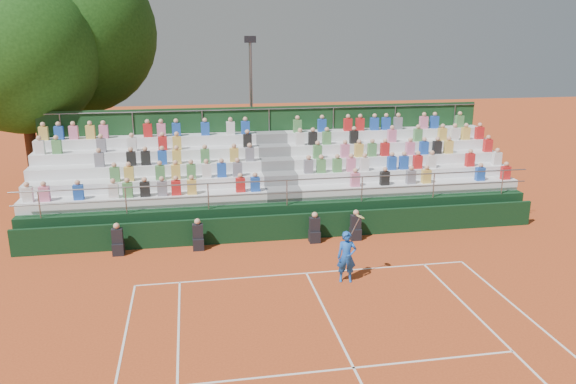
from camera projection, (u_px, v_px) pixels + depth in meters
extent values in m
plane|color=#BF4A1F|center=(306.00, 273.00, 18.48)|extent=(90.00, 90.00, 0.00)
cube|color=white|center=(306.00, 273.00, 18.48)|extent=(11.00, 0.06, 0.01)
cube|color=white|center=(330.00, 321.00, 15.45)|extent=(0.06, 6.40, 0.01)
cube|color=white|center=(354.00, 368.00, 13.28)|extent=(8.22, 0.06, 0.01)
cube|color=black|center=(289.00, 227.00, 21.37)|extent=(20.00, 0.15, 1.00)
cube|color=black|center=(118.00, 249.00, 19.98)|extent=(0.40, 0.40, 0.44)
cube|color=black|center=(117.00, 236.00, 19.85)|extent=(0.38, 0.25, 0.55)
sphere|color=tan|center=(116.00, 226.00, 19.74)|extent=(0.22, 0.22, 0.22)
cube|color=black|center=(198.00, 244.00, 20.45)|extent=(0.40, 0.40, 0.44)
cube|color=black|center=(198.00, 231.00, 20.31)|extent=(0.38, 0.25, 0.55)
sphere|color=tan|center=(197.00, 221.00, 20.21)|extent=(0.22, 0.22, 0.22)
cube|color=black|center=(314.00, 236.00, 21.17)|extent=(0.40, 0.40, 0.44)
cube|color=black|center=(315.00, 224.00, 21.04)|extent=(0.38, 0.25, 0.55)
sphere|color=tan|center=(315.00, 215.00, 20.93)|extent=(0.22, 0.22, 0.22)
cube|color=black|center=(355.00, 234.00, 21.44)|extent=(0.40, 0.40, 0.44)
cube|color=black|center=(356.00, 222.00, 21.30)|extent=(0.38, 0.25, 0.55)
sphere|color=tan|center=(356.00, 213.00, 21.20)|extent=(0.22, 0.22, 0.22)
cube|color=black|center=(277.00, 201.00, 24.28)|extent=(20.00, 5.20, 1.20)
cube|color=silver|center=(146.00, 200.00, 21.58)|extent=(9.30, 0.85, 0.42)
cube|color=silver|center=(410.00, 188.00, 23.36)|extent=(9.30, 0.85, 0.42)
cube|color=slate|center=(283.00, 194.00, 22.47)|extent=(1.40, 0.85, 0.42)
cube|color=silver|center=(147.00, 184.00, 22.27)|extent=(9.30, 0.85, 0.42)
cube|color=silver|center=(403.00, 173.00, 24.05)|extent=(9.30, 0.85, 0.42)
cube|color=slate|center=(280.00, 178.00, 23.16)|extent=(1.40, 0.85, 0.42)
cube|color=silver|center=(148.00, 169.00, 22.95)|extent=(9.30, 0.85, 0.42)
cube|color=silver|center=(396.00, 159.00, 24.74)|extent=(9.30, 0.85, 0.42)
cube|color=slate|center=(277.00, 164.00, 23.85)|extent=(1.40, 0.85, 0.42)
cube|color=silver|center=(148.00, 155.00, 23.64)|extent=(9.30, 0.85, 0.42)
cube|color=silver|center=(390.00, 146.00, 25.42)|extent=(9.30, 0.85, 0.42)
cube|color=slate|center=(273.00, 150.00, 24.53)|extent=(1.40, 0.85, 0.42)
cube|color=silver|center=(149.00, 141.00, 24.33)|extent=(9.30, 0.85, 0.42)
cube|color=silver|center=(384.00, 134.00, 26.11)|extent=(9.30, 0.85, 0.42)
cube|color=slate|center=(271.00, 137.00, 25.22)|extent=(1.40, 0.85, 0.42)
cube|color=#183E1D|center=(269.00, 154.00, 25.97)|extent=(20.00, 0.12, 4.40)
cylinder|color=gray|center=(287.00, 180.00, 21.42)|extent=(20.00, 0.05, 0.05)
cylinder|color=gray|center=(269.00, 109.00, 25.29)|extent=(20.00, 0.05, 0.05)
cube|color=silver|center=(28.00, 195.00, 20.60)|extent=(0.36, 0.24, 0.56)
cube|color=pink|center=(45.00, 194.00, 20.70)|extent=(0.36, 0.24, 0.56)
cube|color=#1E4CB2|center=(78.00, 192.00, 20.90)|extent=(0.36, 0.24, 0.56)
cube|color=silver|center=(114.00, 191.00, 21.11)|extent=(0.36, 0.24, 0.56)
cube|color=#4C8C4C|center=(128.00, 190.00, 21.19)|extent=(0.36, 0.24, 0.56)
cube|color=black|center=(145.00, 189.00, 21.30)|extent=(0.36, 0.24, 0.56)
cube|color=slate|center=(162.00, 188.00, 21.41)|extent=(0.36, 0.24, 0.56)
cube|color=red|center=(176.00, 188.00, 21.49)|extent=(0.36, 0.24, 0.56)
cube|color=gold|center=(192.00, 187.00, 21.59)|extent=(0.36, 0.24, 0.56)
cube|color=red|center=(240.00, 185.00, 21.91)|extent=(0.36, 0.24, 0.56)
cube|color=#1E4CB2|center=(255.00, 184.00, 22.00)|extent=(0.36, 0.24, 0.56)
cube|color=#4C8C4C|center=(115.00, 174.00, 21.79)|extent=(0.36, 0.24, 0.56)
cube|color=gold|center=(129.00, 174.00, 21.88)|extent=(0.36, 0.24, 0.56)
cube|color=#4C8C4C|center=(160.00, 173.00, 22.08)|extent=(0.36, 0.24, 0.56)
cube|color=gold|center=(176.00, 172.00, 22.18)|extent=(0.36, 0.24, 0.56)
cube|color=#4C8C4C|center=(191.00, 171.00, 22.28)|extent=(0.36, 0.24, 0.56)
cube|color=silver|center=(207.00, 171.00, 22.38)|extent=(0.36, 0.24, 0.56)
cube|color=#1E4CB2|center=(222.00, 170.00, 22.48)|extent=(0.36, 0.24, 0.56)
cube|color=slate|center=(237.00, 169.00, 22.59)|extent=(0.36, 0.24, 0.56)
cube|color=slate|center=(99.00, 160.00, 22.37)|extent=(0.36, 0.24, 0.56)
cube|color=black|center=(131.00, 159.00, 22.58)|extent=(0.36, 0.24, 0.56)
cube|color=black|center=(146.00, 158.00, 22.67)|extent=(0.36, 0.24, 0.56)
cube|color=#1E4CB2|center=(162.00, 157.00, 22.78)|extent=(0.36, 0.24, 0.56)
cube|color=gold|center=(177.00, 157.00, 22.88)|extent=(0.36, 0.24, 0.56)
cube|color=#4C8C4C|center=(205.00, 156.00, 23.07)|extent=(0.36, 0.24, 0.56)
cube|color=gold|center=(234.00, 155.00, 23.27)|extent=(0.36, 0.24, 0.56)
cube|color=slate|center=(250.00, 154.00, 23.38)|extent=(0.36, 0.24, 0.56)
cube|color=silver|center=(40.00, 147.00, 22.66)|extent=(0.36, 0.24, 0.56)
cube|color=#4C8C4C|center=(57.00, 147.00, 22.77)|extent=(0.36, 0.24, 0.56)
cube|color=slate|center=(101.00, 145.00, 23.06)|extent=(0.36, 0.24, 0.56)
cube|color=silver|center=(132.00, 144.00, 23.27)|extent=(0.36, 0.24, 0.56)
cube|color=red|center=(163.00, 143.00, 23.47)|extent=(0.36, 0.24, 0.56)
cube|color=gold|center=(177.00, 143.00, 23.57)|extent=(0.36, 0.24, 0.56)
cube|color=black|center=(247.00, 141.00, 24.06)|extent=(0.36, 0.24, 0.56)
cube|color=gold|center=(44.00, 133.00, 23.35)|extent=(0.36, 0.24, 0.56)
cube|color=#1E4CB2|center=(59.00, 133.00, 23.45)|extent=(0.36, 0.24, 0.56)
cube|color=pink|center=(74.00, 133.00, 23.55)|extent=(0.36, 0.24, 0.56)
cube|color=gold|center=(90.00, 132.00, 23.66)|extent=(0.36, 0.24, 0.56)
cube|color=pink|center=(104.00, 132.00, 23.75)|extent=(0.36, 0.24, 0.56)
cube|color=red|center=(148.00, 130.00, 24.06)|extent=(0.36, 0.24, 0.56)
cube|color=pink|center=(161.00, 130.00, 24.15)|extent=(0.36, 0.24, 0.56)
cube|color=#1E4CB2|center=(176.00, 130.00, 24.26)|extent=(0.36, 0.24, 0.56)
cube|color=#1E4CB2|center=(205.00, 129.00, 24.46)|extent=(0.36, 0.24, 0.56)
cube|color=silver|center=(231.00, 128.00, 24.65)|extent=(0.36, 0.24, 0.56)
cube|color=#1E4CB2|center=(245.00, 128.00, 24.75)|extent=(0.36, 0.24, 0.56)
cube|color=pink|center=(355.00, 180.00, 22.68)|extent=(0.36, 0.24, 0.56)
cube|color=black|center=(385.00, 178.00, 22.89)|extent=(0.36, 0.24, 0.56)
cube|color=slate|center=(411.00, 177.00, 23.07)|extent=(0.36, 0.24, 0.56)
cube|color=gold|center=(426.00, 176.00, 23.19)|extent=(0.36, 0.24, 0.56)
cube|color=#1E4CB2|center=(480.00, 174.00, 23.59)|extent=(0.36, 0.24, 0.56)
cube|color=red|center=(505.00, 173.00, 23.78)|extent=(0.36, 0.24, 0.56)
cube|color=slate|center=(308.00, 166.00, 23.08)|extent=(0.36, 0.24, 0.56)
cube|color=#4C8C4C|center=(321.00, 166.00, 23.16)|extent=(0.36, 0.24, 0.56)
cube|color=#4C8C4C|center=(337.00, 165.00, 23.28)|extent=(0.36, 0.24, 0.56)
cube|color=pink|center=(351.00, 165.00, 23.38)|extent=(0.36, 0.24, 0.56)
cube|color=silver|center=(364.00, 164.00, 23.47)|extent=(0.36, 0.24, 0.56)
cube|color=#1E4CB2|center=(392.00, 163.00, 23.67)|extent=(0.36, 0.24, 0.56)
cube|color=#1E4CB2|center=(404.00, 163.00, 23.76)|extent=(0.36, 0.24, 0.56)
cube|color=red|center=(418.00, 162.00, 23.87)|extent=(0.36, 0.24, 0.56)
cube|color=silver|center=(432.00, 161.00, 23.97)|extent=(0.36, 0.24, 0.56)
cube|color=red|center=(470.00, 160.00, 24.26)|extent=(0.36, 0.24, 0.56)
cube|color=silver|center=(497.00, 159.00, 24.47)|extent=(0.36, 0.24, 0.56)
cube|color=#4C8C4C|center=(317.00, 152.00, 23.86)|extent=(0.36, 0.24, 0.56)
cube|color=pink|center=(345.00, 151.00, 24.06)|extent=(0.36, 0.24, 0.56)
cube|color=gold|center=(359.00, 150.00, 24.16)|extent=(0.36, 0.24, 0.56)
cube|color=#4C8C4C|center=(372.00, 150.00, 24.26)|extent=(0.36, 0.24, 0.56)
cube|color=red|center=(385.00, 149.00, 24.36)|extent=(0.36, 0.24, 0.56)
cube|color=pink|center=(410.00, 148.00, 24.55)|extent=(0.36, 0.24, 0.56)
cube|color=#1E4CB2|center=(424.00, 148.00, 24.66)|extent=(0.36, 0.24, 0.56)
cube|color=black|center=(437.00, 147.00, 24.76)|extent=(0.36, 0.24, 0.56)
cube|color=gold|center=(449.00, 147.00, 24.85)|extent=(0.36, 0.24, 0.56)
cube|color=red|center=(488.00, 145.00, 25.16)|extent=(0.36, 0.24, 0.56)
cube|color=silver|center=(300.00, 139.00, 24.45)|extent=(0.36, 0.24, 0.56)
cube|color=black|center=(313.00, 138.00, 24.54)|extent=(0.36, 0.24, 0.56)
cube|color=#4C8C4C|center=(327.00, 138.00, 24.65)|extent=(0.36, 0.24, 0.56)
cube|color=black|center=(354.00, 137.00, 24.85)|extent=(0.36, 0.24, 0.56)
cube|color=pink|center=(392.00, 136.00, 25.15)|extent=(0.36, 0.24, 0.56)
cube|color=#4C8C4C|center=(418.00, 135.00, 25.35)|extent=(0.36, 0.24, 0.56)
cube|color=gold|center=(442.00, 134.00, 25.55)|extent=(0.36, 0.24, 0.56)
cube|color=silver|center=(454.00, 134.00, 25.65)|extent=(0.36, 0.24, 0.56)
cube|color=gold|center=(466.00, 133.00, 25.74)|extent=(0.36, 0.24, 0.56)
cube|color=red|center=(479.00, 133.00, 25.85)|extent=(0.36, 0.24, 0.56)
cube|color=#4C8C4C|center=(297.00, 126.00, 25.14)|extent=(0.36, 0.24, 0.56)
cube|color=#1E4CB2|center=(322.00, 125.00, 25.33)|extent=(0.36, 0.24, 0.56)
cube|color=red|center=(348.00, 125.00, 25.53)|extent=(0.36, 0.24, 0.56)
cube|color=red|center=(360.00, 124.00, 25.63)|extent=(0.36, 0.24, 0.56)
cube|color=#1E4CB2|center=(374.00, 124.00, 25.74)|extent=(0.36, 0.24, 0.56)
cube|color=#1E4CB2|center=(386.00, 124.00, 25.84)|extent=(0.36, 0.24, 0.56)
cube|color=slate|center=(398.00, 123.00, 25.93)|extent=(0.36, 0.24, 0.56)
cube|color=pink|center=(424.00, 122.00, 26.14)|extent=(0.36, 0.24, 0.56)
cube|color=#1E4CB2|center=(434.00, 122.00, 26.23)|extent=(0.36, 0.24, 0.56)
cube|color=#4C8C4C|center=(459.00, 121.00, 26.44)|extent=(0.36, 0.24, 0.56)
imported|color=blue|center=(347.00, 257.00, 17.67)|extent=(0.67, 0.50, 1.67)
cylinder|color=gray|center=(355.00, 226.00, 17.43)|extent=(0.26, 0.03, 0.51)
cylinder|color=#E5D866|center=(360.00, 217.00, 17.37)|extent=(0.26, 0.28, 0.14)
cylinder|color=#382014|center=(33.00, 159.00, 26.25)|extent=(0.50, 0.50, 3.87)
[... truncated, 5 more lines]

